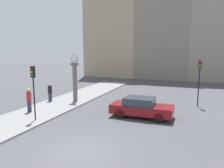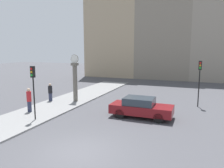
# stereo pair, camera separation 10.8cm
# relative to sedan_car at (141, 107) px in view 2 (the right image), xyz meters

# --- Properties ---
(ground_plane) EXTENTS (120.00, 120.00, 0.00)m
(ground_plane) POSITION_rel_sedan_car_xyz_m (-1.42, -6.37, -0.74)
(ground_plane) COLOR #47474C
(sidewalk_corner) EXTENTS (3.89, 23.31, 0.10)m
(sidewalk_corner) POSITION_rel_sedan_car_xyz_m (-7.57, 3.28, -0.69)
(sidewalk_corner) COLOR gray
(sidewalk_corner) RESTS_ON ground_plane
(building_row) EXTENTS (28.37, 5.00, 18.97)m
(building_row) POSITION_rel_sedan_car_xyz_m (-1.93, 22.60, 8.07)
(building_row) COLOR tan
(building_row) RESTS_ON ground_plane
(sedan_car) EXTENTS (4.40, 1.78, 1.45)m
(sedan_car) POSITION_rel_sedan_car_xyz_m (0.00, 0.00, 0.00)
(sedan_car) COLOR maroon
(sedan_car) RESTS_ON ground_plane
(traffic_light_near) EXTENTS (0.26, 0.24, 3.65)m
(traffic_light_near) POSITION_rel_sedan_car_xyz_m (-6.51, -3.46, 1.99)
(traffic_light_near) COLOR black
(traffic_light_near) RESTS_ON sidewalk_corner
(traffic_light_far) EXTENTS (0.26, 0.24, 3.91)m
(traffic_light_far) POSITION_rel_sedan_car_xyz_m (3.80, 4.71, 2.06)
(traffic_light_far) COLOR black
(traffic_light_far) RESTS_ON ground_plane
(street_clock) EXTENTS (0.78, 0.52, 4.29)m
(street_clock) POSITION_rel_sedan_car_xyz_m (-6.77, 2.27, 1.38)
(street_clock) COLOR #666056
(street_clock) RESTS_ON sidewalk_corner
(pedestrian_black_jacket) EXTENTS (0.38, 0.38, 1.65)m
(pedestrian_black_jacket) POSITION_rel_sedan_car_xyz_m (-8.96, 1.44, 0.18)
(pedestrian_black_jacket) COLOR #2D334C
(pedestrian_black_jacket) RESTS_ON sidewalk_corner
(pedestrian_red_top) EXTENTS (0.35, 0.35, 1.83)m
(pedestrian_red_top) POSITION_rel_sedan_car_xyz_m (-8.21, -2.11, 0.29)
(pedestrian_red_top) COLOR #2D334C
(pedestrian_red_top) RESTS_ON sidewalk_corner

